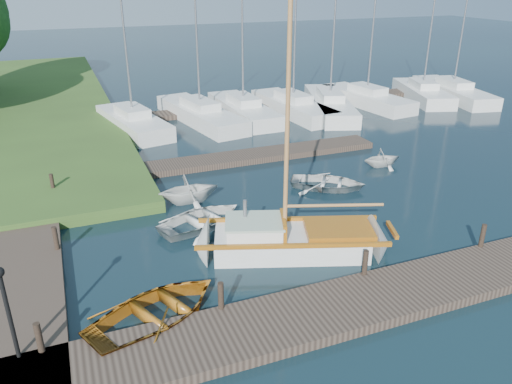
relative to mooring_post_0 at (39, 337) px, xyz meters
name	(u,v)px	position (x,y,z in m)	size (l,w,h in m)	color
ground	(256,221)	(7.50, 5.00, -0.70)	(160.00, 160.00, 0.00)	black
near_dock	(337,308)	(7.50, -1.00, -0.55)	(18.00, 2.20, 0.30)	#30251E
left_dock	(27,231)	(-0.50, 7.00, -0.55)	(2.20, 18.00, 0.30)	#30251E
far_dock	(245,157)	(9.50, 11.50, -0.55)	(14.00, 1.60, 0.30)	#30251E
pontoon	(303,102)	(17.50, 21.00, -0.55)	(30.00, 1.60, 0.30)	#30251E
mooring_post_0	(39,337)	(0.00, 0.00, 0.00)	(0.16, 0.16, 0.80)	black
mooring_post_1	(221,296)	(4.50, 0.00, 0.00)	(0.16, 0.16, 0.80)	black
mooring_post_2	(365,262)	(9.00, 0.00, 0.00)	(0.16, 0.16, 0.80)	black
mooring_post_3	(483,236)	(13.50, 0.00, 0.00)	(0.16, 0.16, 0.80)	black
mooring_post_4	(56,238)	(0.50, 5.00, 0.00)	(0.16, 0.16, 0.80)	black
mooring_post_5	(52,183)	(0.50, 10.00, 0.00)	(0.16, 0.16, 0.80)	black
lamp_post	(6,301)	(-0.50, 0.00, 1.17)	(0.24, 0.24, 2.44)	black
sailboat	(295,242)	(7.89, 2.44, -0.36)	(7.39, 4.23, 9.83)	silver
dinghy	(156,308)	(2.85, 0.50, -0.30)	(2.77, 3.87, 0.80)	#8C3B0E
tender_a	(202,217)	(5.51, 5.39, -0.35)	(2.40, 3.37, 0.70)	silver
tender_b	(188,187)	(5.60, 7.63, -0.06)	(2.11, 2.45, 1.29)	silver
tender_c	(328,181)	(11.58, 6.82, -0.37)	(2.28, 3.19, 0.66)	silver
tender_d	(382,156)	(15.36, 8.23, -0.20)	(1.63, 1.89, 0.99)	silver
marina_boat_0	(133,121)	(5.17, 18.91, -0.13)	(3.62, 7.59, 10.04)	silver
marina_boat_1	(200,113)	(9.40, 19.27, -0.14)	(3.74, 9.21, 9.65)	silver
marina_boat_2	(243,108)	(12.30, 19.30, -0.13)	(2.35, 8.16, 10.74)	silver
marina_boat_3	(293,105)	(15.69, 18.90, -0.13)	(2.85, 8.33, 10.65)	silver
marina_boat_4	(330,103)	(18.27, 18.53, -0.13)	(5.14, 9.48, 11.67)	silver
marina_boat_5	(367,97)	(21.57, 19.06, -0.13)	(3.20, 8.06, 11.13)	silver
marina_boat_6	(423,92)	(26.44, 19.08, -0.13)	(4.46, 7.81, 10.31)	silver
marina_boat_7	(453,90)	(28.88, 18.63, -0.12)	(3.92, 9.13, 12.69)	silver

